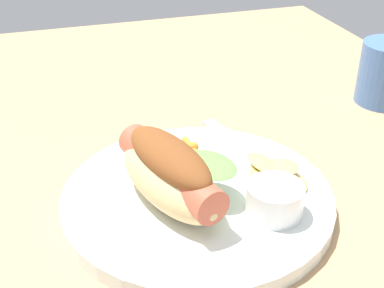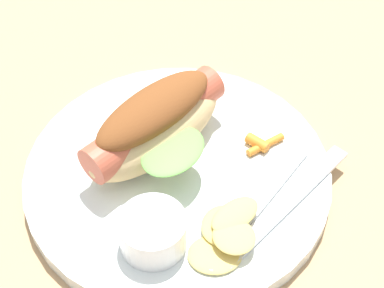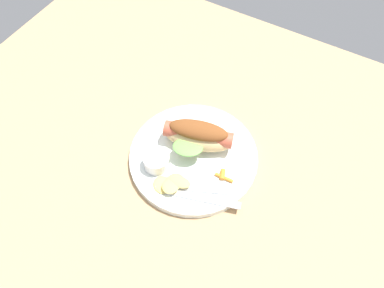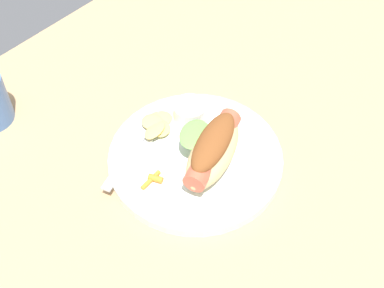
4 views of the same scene
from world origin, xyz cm
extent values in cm
cube|color=tan|center=(0.00, 0.00, -0.90)|extent=(120.00, 90.00, 1.80)
cylinder|color=white|center=(-0.32, 1.96, 0.80)|extent=(26.22, 26.22, 1.60)
ellipsoid|color=#DBB77A|center=(0.51, -0.91, 4.11)|extent=(15.17, 9.56, 5.02)
cylinder|color=#C1563D|center=(0.51, -0.91, 4.99)|extent=(14.28, 7.01, 3.27)
ellipsoid|color=brown|center=(0.51, -0.91, 6.46)|extent=(12.73, 7.57, 2.97)
ellipsoid|color=#6BB74C|center=(0.81, 2.78, 5.12)|extent=(7.24, 6.40, 0.64)
cylinder|color=white|center=(5.20, 7.58, 3.09)|extent=(5.19, 5.19, 2.98)
cube|color=silver|center=(-5.13, 8.06, 1.80)|extent=(10.78, 5.59, 0.40)
cube|color=silver|center=(1.67, 10.53, 1.80)|extent=(3.05, 1.55, 0.40)
cube|color=silver|center=(1.49, 10.94, 1.80)|extent=(3.05, 1.55, 0.40)
cube|color=silver|center=(1.31, 11.35, 1.80)|extent=(3.05, 1.55, 0.40)
cube|color=silver|center=(-5.85, 9.71, 1.78)|extent=(15.26, 5.80, 0.36)
ellipsoid|color=#D9BF61|center=(1.74, 10.93, 1.85)|extent=(5.28, 4.98, 0.50)
ellipsoid|color=#D9BF61|center=(-0.07, 9.30, 2.33)|extent=(5.09, 5.13, 0.76)
ellipsoid|color=#D9BF61|center=(-1.09, 9.22, 2.91)|extent=(4.65, 3.11, 0.86)
ellipsoid|color=#D9BF61|center=(-0.07, 10.80, 2.79)|extent=(3.42, 3.60, 0.63)
cylinder|color=orange|center=(-7.86, 3.72, 1.94)|extent=(3.79, 0.88, 0.69)
cylinder|color=orange|center=(-7.30, 3.28, 2.10)|extent=(1.67, 2.33, 0.99)
camera|label=1|loc=(39.79, -11.13, 31.51)|focal=49.70mm
camera|label=2|loc=(14.81, 30.21, 40.09)|focal=54.62mm
camera|label=3|loc=(-19.65, 37.06, 67.54)|focal=35.47mm
camera|label=4|loc=(-37.53, -29.51, 62.45)|focal=48.75mm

